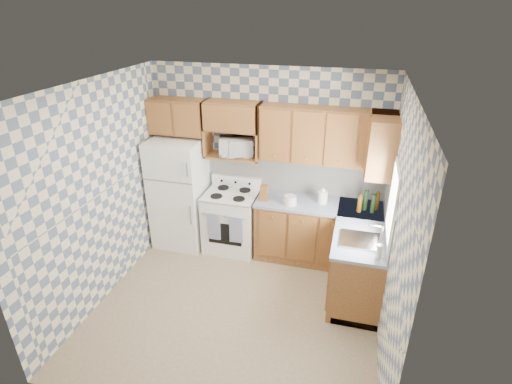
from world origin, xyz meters
TOP-DOWN VIEW (x-y plane):
  - floor at (0.00, 0.00)m, footprint 3.40×3.40m
  - back_wall at (0.00, 1.60)m, footprint 3.40×0.02m
  - right_wall at (1.70, 0.00)m, footprint 0.02×3.20m
  - backsplash_back at (0.40, 1.59)m, footprint 2.60×0.02m
  - backsplash_right at (1.69, 0.80)m, footprint 0.02×1.60m
  - refrigerator at (-1.27, 1.25)m, footprint 0.75×0.70m
  - stove_body at (-0.47, 1.28)m, footprint 0.76×0.65m
  - cooktop at (-0.47, 1.28)m, footprint 0.76×0.65m
  - backguard at (-0.47, 1.55)m, footprint 0.76×0.08m
  - dish_towel_left at (-0.63, 0.93)m, footprint 0.19×0.02m
  - dish_towel_right at (-0.29, 0.93)m, footprint 0.19×0.02m
  - base_cabinets_back at (0.82, 1.30)m, footprint 1.75×0.60m
  - base_cabinets_right at (1.40, 0.80)m, footprint 0.60×1.60m
  - countertop_back at (0.82, 1.30)m, footprint 1.77×0.63m
  - countertop_right at (1.40, 0.80)m, footprint 0.63×1.60m
  - upper_cabinets_back at (0.82, 1.44)m, footprint 1.75×0.33m
  - upper_cabinets_fridge at (-1.29, 1.44)m, footprint 0.82×0.33m
  - upper_cabinets_right at (1.53, 1.25)m, footprint 0.33×0.70m
  - microwave_shelf at (-0.47, 1.44)m, footprint 0.80×0.33m
  - microwave at (-0.43, 1.46)m, footprint 0.55×0.45m
  - sink at (1.40, 0.45)m, footprint 0.48×0.40m
  - window at (1.69, 0.45)m, footprint 0.02×0.66m
  - bottle_0 at (1.43, 1.26)m, footprint 0.06×0.06m
  - bottle_1 at (1.53, 1.20)m, footprint 0.06×0.06m
  - bottle_2 at (1.58, 1.30)m, footprint 0.06×0.06m
  - bottle_3 at (1.36, 1.18)m, footprint 0.06×0.06m
  - knife_block at (0.05, 1.19)m, footprint 0.11×0.11m
  - electric_kettle at (0.85, 1.32)m, footprint 0.13×0.13m
  - food_containers at (0.43, 1.17)m, footprint 0.18×0.18m
  - soap_bottle at (1.60, 0.14)m, footprint 0.06×0.06m

SIDE VIEW (x-z plane):
  - floor at x=0.00m, z-range 0.00..0.00m
  - base_cabinets_back at x=0.82m, z-range 0.00..0.88m
  - base_cabinets_right at x=1.40m, z-range 0.00..0.88m
  - stove_body at x=-0.47m, z-range 0.00..0.90m
  - dish_towel_left at x=-0.63m, z-range 0.33..0.73m
  - dish_towel_right at x=-0.29m, z-range 0.33..0.73m
  - refrigerator at x=-1.27m, z-range 0.00..1.68m
  - countertop_back at x=0.82m, z-range 0.88..0.92m
  - countertop_right at x=1.40m, z-range 0.88..0.92m
  - cooktop at x=-0.47m, z-range 0.89..0.92m
  - sink at x=1.40m, z-range 0.91..0.94m
  - food_containers at x=0.43m, z-range 0.92..1.04m
  - backguard at x=-0.47m, z-range 0.92..1.08m
  - electric_kettle at x=0.85m, z-range 0.92..1.09m
  - soap_bottle at x=1.60m, z-range 0.92..1.09m
  - knife_block at x=0.05m, z-range 0.92..1.15m
  - bottle_3 at x=1.36m, z-range 0.92..1.15m
  - bottle_2 at x=1.58m, z-range 0.92..1.17m
  - bottle_1 at x=1.53m, z-range 0.92..1.19m
  - bottle_0 at x=1.43m, z-range 0.92..1.20m
  - backsplash_back at x=0.40m, z-range 0.92..1.48m
  - backsplash_right at x=1.69m, z-range 0.92..1.48m
  - back_wall at x=0.00m, z-range 0.00..2.70m
  - right_wall at x=1.70m, z-range 0.00..2.70m
  - microwave_shelf at x=-0.47m, z-range 1.42..1.45m
  - window at x=1.69m, z-range 1.02..1.88m
  - microwave at x=-0.43m, z-range 1.45..1.72m
  - upper_cabinets_back at x=0.82m, z-range 1.48..2.22m
  - upper_cabinets_right at x=1.53m, z-range 1.48..2.22m
  - upper_cabinets_fridge at x=-1.29m, z-range 1.72..2.22m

